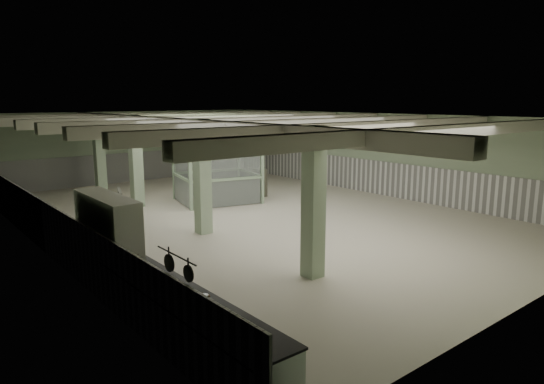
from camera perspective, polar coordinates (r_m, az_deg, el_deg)
floor at (r=17.82m, az=-2.80°, el=-2.77°), size 20.00×20.00×0.00m
ceiling at (r=17.33m, az=-2.91°, el=8.88°), size 14.00×20.00×0.02m
wall_back at (r=26.18m, az=-15.97°, el=5.17°), size 14.00×0.02×3.60m
wall_front at (r=11.23m, az=28.97°, el=-2.78°), size 14.00×0.02×3.60m
wall_left at (r=14.54m, az=-25.69°, el=0.32°), size 0.02×20.00×3.60m
wall_right at (r=22.32m, az=11.84°, el=4.45°), size 0.02×20.00×3.60m
wainscot_left at (r=14.76m, az=-25.26°, el=-3.68°), size 0.05×19.90×1.50m
wainscot_right at (r=22.43m, az=11.70°, el=1.78°), size 0.05×19.90×1.50m
wainscot_back at (r=26.27m, az=-15.83°, el=2.89°), size 13.90×0.05×1.50m
girder at (r=16.00m, az=-10.21°, el=7.78°), size 0.45×19.90×0.40m
beam_a at (r=12.13m, az=18.67°, el=6.67°), size 13.90×0.35×0.32m
beam_b at (r=13.63m, az=9.72°, el=7.47°), size 13.90×0.35×0.32m
beam_c at (r=15.40m, az=2.65°, el=7.97°), size 13.90×0.35×0.32m
beam_d at (r=17.34m, az=-2.91°, el=8.28°), size 13.90×0.35×0.32m
beam_e at (r=19.41m, az=-7.32°, el=8.47°), size 13.90×0.35×0.32m
beam_f at (r=21.58m, az=-10.86°, el=8.59°), size 13.90×0.35×0.32m
beam_g at (r=23.81m, az=-13.76°, el=8.66°), size 13.90×0.35×0.32m
column_a at (r=11.36m, az=4.90°, el=-1.30°), size 0.42×0.42×3.60m
column_b at (r=15.29m, az=-8.20°, el=1.75°), size 0.42×0.42×3.60m
column_c at (r=19.72m, az=-15.72°, el=3.47°), size 0.42×0.42×3.60m
column_d at (r=23.42m, az=-19.65°, el=4.34°), size 0.42×0.42×3.60m
hook_rail at (r=7.55m, az=-11.24°, el=-7.33°), size 0.02×1.20×0.02m
pendant_front at (r=14.04m, az=11.02°, el=6.00°), size 0.44×0.44×0.22m
pendant_mid at (r=18.06m, az=-2.55°, el=7.21°), size 0.44×0.44×0.22m
pendant_back at (r=22.27m, az=-10.31°, el=7.72°), size 0.44×0.44×0.22m
prep_counter at (r=8.72m, az=-10.47°, el=-14.57°), size 0.92×5.28×0.91m
pitcher_near at (r=10.09m, az=-15.54°, el=-7.71°), size 0.25×0.27×0.28m
pitcher_far at (r=7.81m, az=-7.89°, el=-12.88°), size 0.23×0.26×0.30m
veg_colander at (r=8.03m, az=-8.37°, el=-12.53°), size 0.59×0.59×0.22m
orange_bowl at (r=9.72m, az=-15.08°, el=-9.01°), size 0.27×0.27×0.08m
skillet_near at (r=7.41m, az=-9.81°, el=-9.43°), size 0.03×0.26×0.26m
skillet_far at (r=7.92m, az=-12.00°, el=-8.17°), size 0.04×0.29×0.29m
walkin_cooler at (r=11.05m, az=-18.53°, el=-5.96°), size 0.92×2.38×2.19m
guard_booth at (r=20.18m, az=-6.52°, el=3.86°), size 3.79×3.42×2.61m
filing_cabinet at (r=21.22m, az=-1.44°, el=1.12°), size 0.40×0.57×1.23m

